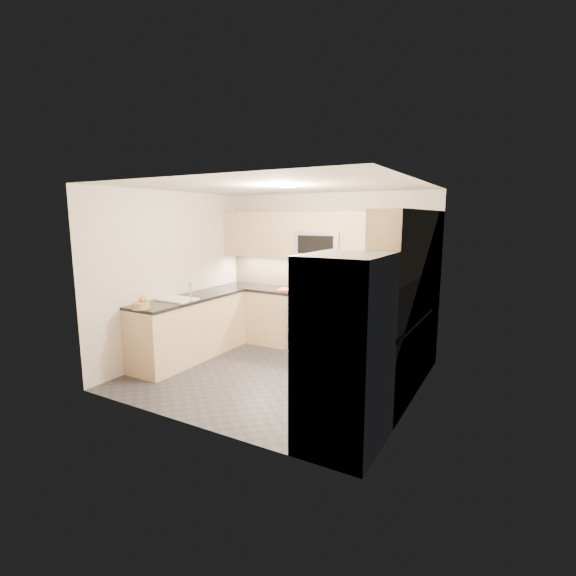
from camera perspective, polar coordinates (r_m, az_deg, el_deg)
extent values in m
cube|color=#27262C|center=(5.78, -1.74, -11.83)|extent=(3.60, 3.20, 0.00)
cube|color=beige|center=(5.39, -1.88, 13.73)|extent=(3.60, 3.20, 0.02)
cube|color=beige|center=(6.85, 5.15, 2.35)|extent=(3.60, 0.02, 2.50)
cube|color=beige|center=(4.19, -13.25, -2.55)|extent=(3.60, 0.02, 2.50)
cube|color=beige|center=(6.55, -15.40, 1.71)|extent=(0.02, 3.20, 2.50)
cube|color=beige|center=(4.78, 16.98, -1.21)|extent=(0.02, 3.20, 2.50)
cube|color=tan|center=(7.25, -3.82, -3.65)|extent=(1.42, 0.60, 0.90)
cube|color=tan|center=(6.36, 12.93, -5.79)|extent=(1.42, 0.60, 0.90)
cube|color=tan|center=(5.19, 13.64, -9.34)|extent=(0.60, 1.70, 0.90)
cube|color=tan|center=(6.50, -13.20, -5.45)|extent=(0.60, 2.00, 0.90)
cube|color=black|center=(7.16, -3.86, 0.01)|extent=(1.42, 0.63, 0.04)
cube|color=black|center=(6.25, 13.10, -1.63)|extent=(1.42, 0.63, 0.04)
cube|color=black|center=(5.06, 13.85, -4.30)|extent=(0.63, 1.70, 0.04)
cube|color=black|center=(6.40, -13.36, -1.38)|extent=(0.63, 2.00, 0.04)
cube|color=tan|center=(6.64, 4.60, 7.11)|extent=(3.60, 0.35, 0.75)
cube|color=tan|center=(5.02, 16.03, 5.96)|extent=(0.35, 1.95, 0.75)
cube|color=tan|center=(6.85, 5.12, 1.89)|extent=(3.60, 0.01, 0.51)
cube|color=tan|center=(5.23, 17.98, -0.98)|extent=(0.01, 2.30, 0.51)
cube|color=#A3A7AB|center=(6.71, 3.90, -4.70)|extent=(0.76, 0.65, 0.91)
cube|color=black|center=(6.61, 3.94, -0.84)|extent=(0.76, 0.65, 0.03)
cube|color=black|center=(6.42, 2.62, -5.39)|extent=(0.62, 0.02, 0.45)
cylinder|color=#B2B5BA|center=(6.34, 2.56, -3.07)|extent=(0.60, 0.02, 0.02)
cube|color=#ABAFB4|center=(6.63, 4.49, 6.02)|extent=(0.76, 0.40, 0.40)
cube|color=black|center=(6.44, 3.72, 5.93)|extent=(0.60, 0.01, 0.28)
cube|color=#AAADB2|center=(3.89, 7.85, -8.64)|extent=(0.70, 0.90, 1.80)
cylinder|color=#B2B5BA|center=(3.87, 1.72, -7.90)|extent=(0.02, 0.02, 1.20)
cylinder|color=#B2B5BA|center=(4.18, 4.04, -6.59)|extent=(0.02, 0.02, 1.20)
cube|color=white|center=(6.23, -14.90, -2.12)|extent=(0.52, 0.38, 0.16)
cylinder|color=silver|center=(6.02, -13.21, -0.52)|extent=(0.03, 0.03, 0.28)
cylinder|color=#4CB256|center=(6.19, 15.16, -0.93)|extent=(0.35, 0.35, 0.15)
cube|color=red|center=(6.81, 0.41, -0.24)|extent=(0.47, 0.37, 0.01)
cylinder|color=#9D8449|center=(5.74, -19.48, -2.30)|extent=(0.26, 0.26, 0.08)
sphere|color=#B51419|center=(5.82, -19.00, -1.38)|extent=(0.06, 0.06, 0.06)
sphere|color=#6BBA4F|center=(5.79, -19.03, -1.44)|extent=(0.07, 0.07, 0.07)
cube|color=silver|center=(6.38, 2.12, -4.56)|extent=(0.18, 0.04, 0.33)
sphere|color=#E65719|center=(5.77, -19.39, -1.52)|extent=(0.07, 0.07, 0.07)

